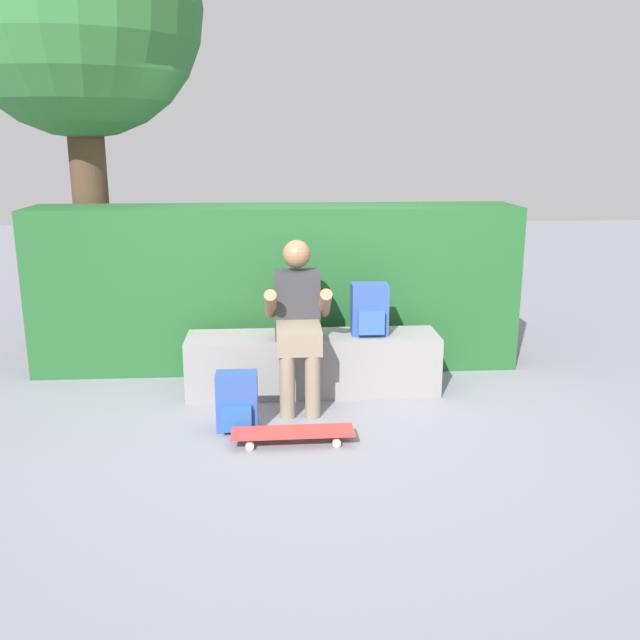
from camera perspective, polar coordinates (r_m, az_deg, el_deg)
ground_plane at (r=5.18m, az=-0.31°, el=-7.34°), size 24.00×24.00×0.00m
bench_main at (r=5.47m, az=-0.57°, el=-3.55°), size 1.95×0.45×0.46m
person_skater at (r=5.14m, az=-1.82°, el=0.21°), size 0.49×0.62×1.21m
skateboard_near_person at (r=4.61m, az=-2.24°, el=-9.18°), size 0.80×0.22×0.09m
backpack_on_bench at (r=5.39m, az=4.06°, el=0.81°), size 0.28×0.23×0.40m
backpack_on_ground at (r=4.82m, az=-6.79°, el=-6.70°), size 0.28×0.23×0.40m
hedge_row at (r=6.05m, az=-3.55°, el=2.72°), size 4.10×0.65×1.39m
tree_behind_bench at (r=6.72m, az=-19.33°, el=22.57°), size 2.14×2.14×4.07m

